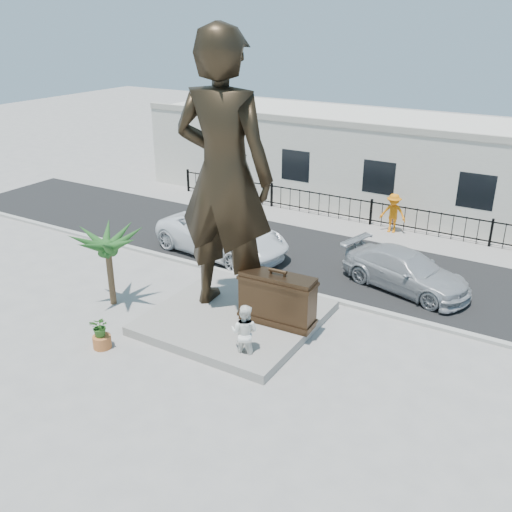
# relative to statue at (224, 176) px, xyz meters

# --- Properties ---
(ground) EXTENTS (100.00, 100.00, 0.00)m
(ground) POSITION_rel_statue_xyz_m (1.12, -1.92, -4.80)
(ground) COLOR #9E9991
(ground) RESTS_ON ground
(street) EXTENTS (40.00, 7.00, 0.01)m
(street) POSITION_rel_statue_xyz_m (1.12, 6.08, -4.79)
(street) COLOR black
(street) RESTS_ON ground
(curb) EXTENTS (40.00, 0.25, 0.12)m
(curb) POSITION_rel_statue_xyz_m (1.12, 2.58, -4.74)
(curb) COLOR #A5A399
(curb) RESTS_ON ground
(far_sidewalk) EXTENTS (40.00, 2.50, 0.02)m
(far_sidewalk) POSITION_rel_statue_xyz_m (1.12, 10.08, -4.79)
(far_sidewalk) COLOR #9E9991
(far_sidewalk) RESTS_ON ground
(plinth) EXTENTS (5.20, 5.20, 0.30)m
(plinth) POSITION_rel_statue_xyz_m (0.62, -0.42, -4.65)
(plinth) COLOR gray
(plinth) RESTS_ON ground
(fence) EXTENTS (22.00, 0.10, 1.20)m
(fence) POSITION_rel_statue_xyz_m (1.12, 10.88, -4.20)
(fence) COLOR black
(fence) RESTS_ON ground
(building) EXTENTS (28.00, 7.00, 4.40)m
(building) POSITION_rel_statue_xyz_m (1.12, 15.08, -2.60)
(building) COLOR silver
(building) RESTS_ON ground
(statue) EXTENTS (3.46, 2.43, 8.99)m
(statue) POSITION_rel_statue_xyz_m (0.00, 0.00, 0.00)
(statue) COLOR black
(statue) RESTS_ON plinth
(suitcase) EXTENTS (2.44, 0.88, 1.70)m
(suitcase) POSITION_rel_statue_xyz_m (2.10, -0.25, -3.65)
(suitcase) COLOR #352516
(suitcase) RESTS_ON plinth
(tourist) EXTENTS (0.96, 0.80, 1.78)m
(tourist) POSITION_rel_statue_xyz_m (2.06, -2.15, -3.91)
(tourist) COLOR white
(tourist) RESTS_ON ground
(car_white) EXTENTS (6.31, 3.59, 1.66)m
(car_white) POSITION_rel_statue_xyz_m (-3.03, 4.25, -3.96)
(car_white) COLOR white
(car_white) RESTS_ON street
(car_silver) EXTENTS (5.26, 3.19, 1.43)m
(car_silver) POSITION_rel_statue_xyz_m (4.68, 4.90, -4.07)
(car_silver) COLOR #A6A8AA
(car_silver) RESTS_ON street
(worker) EXTENTS (1.24, 0.76, 1.86)m
(worker) POSITION_rel_statue_xyz_m (2.34, 10.40, -3.85)
(worker) COLOR orange
(worker) RESTS_ON far_sidewalk
(palm_tree) EXTENTS (1.80, 1.80, 3.20)m
(palm_tree) POSITION_rel_statue_xyz_m (-3.79, -1.56, -4.80)
(palm_tree) COLOR #1D4A1B
(palm_tree) RESTS_ON ground
(planter) EXTENTS (0.56, 0.56, 0.40)m
(planter) POSITION_rel_statue_xyz_m (-2.02, -3.88, -4.60)
(planter) COLOR #B5632F
(planter) RESTS_ON ground
(shrub) EXTENTS (0.70, 0.65, 0.65)m
(shrub) POSITION_rel_statue_xyz_m (-2.02, -3.88, -4.07)
(shrub) COLOR #2B5D1E
(shrub) RESTS_ON planter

